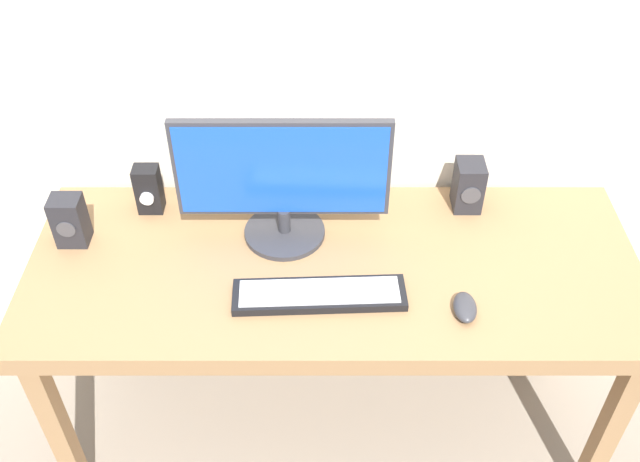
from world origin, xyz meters
TOP-DOWN VIEW (x-y plane):
  - ground_plane at (0.00, 0.00)m, footprint 6.00×6.00m
  - desk at (0.00, 0.00)m, footprint 1.72×0.69m
  - monitor at (-0.14, 0.13)m, footprint 0.60×0.24m
  - keyboard_primary at (-0.04, -0.13)m, footprint 0.46×0.13m
  - mouse at (0.34, -0.18)m, footprint 0.07×0.11m
  - speaker_right at (0.41, 0.25)m, footprint 0.08×0.10m
  - speaker_left at (-0.75, 0.09)m, footprint 0.09×0.08m
  - audio_controller at (-0.55, 0.24)m, footprint 0.07×0.07m

SIDE VIEW (x-z plane):
  - ground_plane at x=0.00m, z-range 0.00..0.00m
  - desk at x=0.00m, z-range 0.30..1.05m
  - keyboard_primary at x=-0.04m, z-range 0.75..0.77m
  - mouse at x=0.34m, z-range 0.75..0.78m
  - audio_controller at x=-0.55m, z-range 0.75..0.90m
  - speaker_left at x=-0.75m, z-range 0.75..0.90m
  - speaker_right at x=0.41m, z-range 0.75..0.90m
  - monitor at x=-0.14m, z-range 0.75..1.14m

